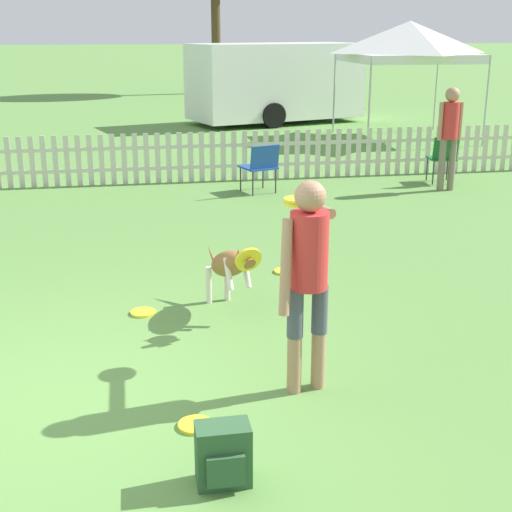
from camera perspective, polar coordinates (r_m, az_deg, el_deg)
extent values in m
plane|color=#5B8C42|center=(5.43, -15.24, -11.58)|extent=(240.00, 240.00, 0.00)
cylinder|color=tan|center=(5.36, 3.08, -8.64)|extent=(0.11, 0.11, 0.45)
cylinder|color=#474C5B|center=(5.19, 3.15, -4.59)|extent=(0.12, 0.12, 0.37)
cylinder|color=tan|center=(5.44, 5.00, -8.26)|extent=(0.11, 0.11, 0.45)
cylinder|color=#474C5B|center=(5.27, 5.12, -4.27)|extent=(0.12, 0.12, 0.37)
cylinder|color=red|center=(5.07, 4.26, 0.44)|extent=(0.33, 0.33, 0.56)
sphere|color=tan|center=(4.97, 4.36, 4.78)|extent=(0.22, 0.22, 0.22)
cylinder|color=tan|center=(4.97, 2.40, -0.92)|extent=(0.14, 0.21, 0.68)
cylinder|color=tan|center=(5.39, 4.66, 3.91)|extent=(0.15, 0.69, 0.14)
cylinder|color=yellow|center=(5.71, 3.43, 4.27)|extent=(0.24, 0.24, 0.02)
cylinder|color=yellow|center=(5.71, 3.43, 4.53)|extent=(0.24, 0.24, 0.02)
ellipsoid|color=olive|center=(6.70, -2.19, -0.61)|extent=(0.42, 0.76, 0.47)
ellipsoid|color=silver|center=(6.71, -2.18, -1.00)|extent=(0.23, 0.41, 0.22)
sphere|color=olive|center=(6.28, -0.89, -0.35)|extent=(0.17, 0.17, 0.17)
cone|color=olive|center=(6.20, -0.61, -0.29)|extent=(0.12, 0.16, 0.13)
cylinder|color=yellow|center=(6.20, -0.61, -0.29)|extent=(0.26, 0.16, 0.23)
cone|color=olive|center=(6.30, -0.54, 0.37)|extent=(0.05, 0.05, 0.08)
cone|color=olive|center=(6.27, -1.41, 0.26)|extent=(0.05, 0.05, 0.08)
cylinder|color=silver|center=(7.11, -2.33, -2.13)|extent=(0.06, 0.06, 0.37)
cylinder|color=silver|center=(7.05, -3.79, -2.33)|extent=(0.06, 0.06, 0.37)
cylinder|color=silver|center=(6.54, -0.80, -1.25)|extent=(0.09, 0.18, 0.29)
cylinder|color=silver|center=(6.48, -2.21, -1.44)|extent=(0.09, 0.18, 0.29)
cone|color=olive|center=(7.14, -3.50, -0.09)|extent=(0.13, 0.33, 0.22)
cylinder|color=yellow|center=(6.92, -9.03, -4.48)|extent=(0.24, 0.24, 0.02)
cylinder|color=yellow|center=(5.03, -4.87, -13.32)|extent=(0.24, 0.24, 0.02)
cylinder|color=yellow|center=(7.97, 2.32, -1.22)|extent=(0.24, 0.24, 0.02)
cube|color=#2D5633|center=(4.40, -2.65, -15.54)|extent=(0.33, 0.20, 0.38)
cube|color=#2D5633|center=(4.32, -2.42, -16.84)|extent=(0.23, 0.04, 0.19)
cube|color=beige|center=(12.70, -12.64, 6.72)|extent=(21.55, 0.04, 0.06)
cube|color=beige|center=(12.64, -12.75, 8.35)|extent=(21.55, 0.04, 0.06)
cube|color=beige|center=(12.82, -19.18, 7.06)|extent=(0.09, 0.02, 0.87)
cube|color=beige|center=(12.79, -18.33, 7.12)|extent=(0.09, 0.02, 0.87)
cube|color=beige|center=(12.76, -17.47, 7.19)|extent=(0.09, 0.02, 0.87)
cube|color=beige|center=(12.74, -16.61, 7.25)|extent=(0.09, 0.02, 0.87)
cube|color=beige|center=(12.72, -15.74, 7.30)|extent=(0.09, 0.02, 0.87)
cube|color=beige|center=(12.70, -14.87, 7.36)|extent=(0.09, 0.02, 0.87)
cube|color=beige|center=(12.69, -14.00, 7.42)|extent=(0.09, 0.02, 0.87)
cube|color=beige|center=(12.68, -13.13, 7.47)|extent=(0.09, 0.02, 0.87)
cube|color=beige|center=(12.67, -12.25, 7.52)|extent=(0.09, 0.02, 0.87)
cube|color=beige|center=(12.66, -11.38, 7.57)|extent=(0.09, 0.02, 0.87)
cube|color=beige|center=(12.66, -10.50, 7.62)|extent=(0.09, 0.02, 0.87)
cube|color=beige|center=(12.66, -9.62, 7.67)|extent=(0.09, 0.02, 0.87)
cube|color=beige|center=(12.66, -8.74, 7.72)|extent=(0.09, 0.02, 0.87)
cube|color=beige|center=(12.67, -7.87, 7.76)|extent=(0.09, 0.02, 0.87)
cube|color=beige|center=(12.68, -6.99, 7.80)|extent=(0.09, 0.02, 0.87)
cube|color=beige|center=(12.69, -6.12, 7.84)|extent=(0.09, 0.02, 0.87)
cube|color=beige|center=(12.70, -5.24, 7.88)|extent=(0.09, 0.02, 0.87)
cube|color=beige|center=(12.72, -4.37, 7.91)|extent=(0.09, 0.02, 0.87)
cube|color=beige|center=(12.74, -3.50, 7.95)|extent=(0.09, 0.02, 0.87)
cube|color=beige|center=(12.76, -2.64, 7.98)|extent=(0.09, 0.02, 0.87)
cube|color=beige|center=(12.79, -1.78, 8.01)|extent=(0.09, 0.02, 0.87)
cube|color=beige|center=(12.82, -0.92, 8.04)|extent=(0.09, 0.02, 0.87)
cube|color=beige|center=(12.85, -0.06, 8.07)|extent=(0.09, 0.02, 0.87)
cube|color=beige|center=(12.88, 0.79, 8.09)|extent=(0.09, 0.02, 0.87)
cube|color=beige|center=(12.92, 1.64, 8.11)|extent=(0.09, 0.02, 0.87)
cube|color=beige|center=(12.96, 2.48, 8.13)|extent=(0.09, 0.02, 0.87)
cube|color=beige|center=(13.00, 3.31, 8.15)|extent=(0.09, 0.02, 0.87)
cube|color=beige|center=(13.05, 4.14, 8.17)|extent=(0.09, 0.02, 0.87)
cube|color=beige|center=(13.10, 4.97, 8.19)|extent=(0.09, 0.02, 0.87)
cube|color=beige|center=(13.15, 5.79, 8.20)|extent=(0.09, 0.02, 0.87)
cube|color=beige|center=(13.20, 6.60, 8.21)|extent=(0.09, 0.02, 0.87)
cube|color=beige|center=(13.26, 7.40, 8.22)|extent=(0.09, 0.02, 0.87)
cube|color=beige|center=(13.32, 8.20, 8.23)|extent=(0.09, 0.02, 0.87)
cube|color=beige|center=(13.38, 8.99, 8.24)|extent=(0.09, 0.02, 0.87)
cube|color=beige|center=(13.44, 9.78, 8.24)|extent=(0.09, 0.02, 0.87)
cube|color=beige|center=(13.51, 10.55, 8.25)|extent=(0.09, 0.02, 0.87)
cube|color=beige|center=(13.58, 11.32, 8.25)|extent=(0.09, 0.02, 0.87)
cube|color=beige|center=(13.65, 12.08, 8.25)|extent=(0.09, 0.02, 0.87)
cube|color=beige|center=(13.72, 12.84, 8.25)|extent=(0.09, 0.02, 0.87)
cube|color=beige|center=(13.79, 13.58, 8.25)|extent=(0.09, 0.02, 0.87)
cube|color=beige|center=(13.87, 14.32, 8.24)|extent=(0.09, 0.02, 0.87)
cube|color=beige|center=(13.95, 15.05, 8.24)|extent=(0.09, 0.02, 0.87)
cube|color=beige|center=(14.03, 15.77, 8.23)|extent=(0.09, 0.02, 0.87)
cube|color=beige|center=(14.12, 16.48, 8.23)|extent=(0.09, 0.02, 0.87)
cube|color=beige|center=(14.20, 17.18, 8.22)|extent=(0.09, 0.02, 0.87)
cube|color=beige|center=(14.29, 17.87, 8.21)|extent=(0.09, 0.02, 0.87)
cube|color=beige|center=(14.38, 18.56, 8.20)|extent=(0.09, 0.02, 0.87)
cube|color=beige|center=(14.48, 19.24, 8.19)|extent=(0.09, 0.02, 0.87)
cylinder|color=#333338|center=(13.28, 15.05, 6.79)|extent=(0.02, 0.02, 0.43)
cylinder|color=#333338|center=(13.17, 13.52, 6.82)|extent=(0.02, 0.02, 0.43)
cylinder|color=#333338|center=(12.94, 15.56, 6.47)|extent=(0.02, 0.02, 0.43)
cylinder|color=#333338|center=(12.82, 14.00, 6.50)|extent=(0.02, 0.02, 0.43)
cube|color=#19662D|center=(13.01, 14.60, 7.57)|extent=(0.48, 0.48, 0.03)
cube|color=#19662D|center=(12.80, 14.94, 8.30)|extent=(0.44, 0.13, 0.40)
cylinder|color=#333338|center=(12.16, 0.56, 6.41)|extent=(0.02, 0.02, 0.42)
cylinder|color=#333338|center=(11.96, -1.25, 6.21)|extent=(0.02, 0.02, 0.42)
cylinder|color=#333338|center=(11.79, 1.59, 6.04)|extent=(0.02, 0.02, 0.42)
cylinder|color=#333338|center=(11.59, -0.26, 5.84)|extent=(0.02, 0.02, 0.42)
cube|color=#1E4799|center=(11.83, 0.16, 7.11)|extent=(0.64, 0.64, 0.03)
cube|color=#1E4799|center=(11.60, 0.71, 7.89)|extent=(0.51, 0.24, 0.39)
cylinder|color=#B2B2B2|center=(16.27, 9.06, 11.96)|extent=(0.04, 0.04, 2.03)
cylinder|color=#B2B2B2|center=(17.37, 17.95, 11.69)|extent=(0.04, 0.04, 2.03)
cylinder|color=#B2B2B2|center=(18.91, 6.28, 12.86)|extent=(0.04, 0.04, 2.03)
cylinder|color=#B2B2B2|center=(19.86, 14.20, 12.67)|extent=(0.04, 0.04, 2.03)
cube|color=white|center=(17.99, 12.07, 15.26)|extent=(2.78, 2.78, 0.20)
pyramid|color=white|center=(17.98, 12.17, 16.75)|extent=(2.78, 2.78, 0.73)
cylinder|color=#7A705B|center=(12.42, 15.41, 7.07)|extent=(0.11, 0.11, 0.86)
cylinder|color=#7A705B|center=(12.34, 14.64, 7.07)|extent=(0.11, 0.11, 0.86)
cylinder|color=red|center=(12.27, 15.30, 10.41)|extent=(0.27, 0.27, 0.59)
sphere|color=tan|center=(12.23, 15.46, 12.34)|extent=(0.24, 0.24, 0.24)
cylinder|color=tan|center=(12.34, 16.03, 10.35)|extent=(0.08, 0.08, 0.61)
cylinder|color=tan|center=(12.21, 14.55, 10.39)|extent=(0.08, 0.08, 0.61)
cube|color=white|center=(20.77, 1.57, 13.83)|extent=(5.15, 3.30, 2.05)
cone|color=#3F3F42|center=(22.31, 8.00, 11.56)|extent=(0.82, 0.42, 0.20)
cylinder|color=black|center=(21.47, -1.18, 11.72)|extent=(0.70, 0.37, 0.68)
cylinder|color=black|center=(19.69, 1.41, 11.17)|extent=(0.70, 0.37, 0.68)
cylinder|color=#4C3823|center=(30.65, -3.22, 17.27)|extent=(0.38, 0.38, 4.69)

